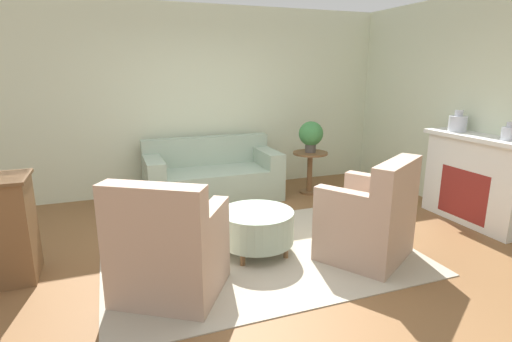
{
  "coord_description": "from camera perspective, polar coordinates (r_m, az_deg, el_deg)",
  "views": [
    {
      "loc": [
        -1.38,
        -3.54,
        1.86
      ],
      "look_at": [
        0.15,
        0.55,
        0.75
      ],
      "focal_mm": 28.0,
      "sensor_mm": 36.0,
      "label": 1
    }
  ],
  "objects": [
    {
      "name": "wall_right",
      "position": [
        5.67,
        30.98,
        7.61
      ],
      "size": [
        0.12,
        9.95,
        2.8
      ],
      "color": "beige",
      "rests_on": "ground_plane"
    },
    {
      "name": "ground_plane",
      "position": [
        4.23,
        0.72,
        -11.83
      ],
      "size": [
        16.0,
        16.0,
        0.0
      ],
      "primitive_type": "plane",
      "color": "brown"
    },
    {
      "name": "fireplace",
      "position": [
        5.57,
        28.86,
        -0.86
      ],
      "size": [
        0.44,
        1.38,
        1.1
      ],
      "color": "white",
      "rests_on": "ground_plane"
    },
    {
      "name": "ottoman_table",
      "position": [
        4.15,
        0.08,
        -7.92
      ],
      "size": [
        0.77,
        0.77,
        0.45
      ],
      "color": "#9EB29E",
      "rests_on": "rug"
    },
    {
      "name": "rug",
      "position": [
        4.23,
        0.72,
        -11.77
      ],
      "size": [
        3.13,
        2.13,
        0.01
      ],
      "color": "#B2A893",
      "rests_on": "ground_plane"
    },
    {
      "name": "side_table",
      "position": [
        6.16,
        7.7,
        0.82
      ],
      "size": [
        0.53,
        0.53,
        0.64
      ],
      "color": "brown",
      "rests_on": "ground_plane"
    },
    {
      "name": "vase_mantel_far",
      "position": [
        5.24,
        32.41,
        4.6
      ],
      "size": [
        0.15,
        0.15,
        0.2
      ],
      "color": "silver",
      "rests_on": "fireplace"
    },
    {
      "name": "couch",
      "position": [
        5.91,
        -6.28,
        -0.85
      ],
      "size": [
        1.92,
        0.92,
        0.88
      ],
      "color": "#9EB29E",
      "rests_on": "ground_plane"
    },
    {
      "name": "wall_back",
      "position": [
        6.31,
        -7.94,
        9.97
      ],
      "size": [
        9.09,
        0.12,
        2.8
      ],
      "color": "beige",
      "rests_on": "ground_plane"
    },
    {
      "name": "vase_mantel_near",
      "position": [
        5.68,
        26.87,
        6.14
      ],
      "size": [
        0.22,
        0.22,
        0.27
      ],
      "color": "silver",
      "rests_on": "fireplace"
    },
    {
      "name": "armchair_left",
      "position": [
        3.44,
        -12.51,
        -11.23
      ],
      "size": [
        1.1,
        1.07,
        1.03
      ],
      "color": "tan",
      "rests_on": "rug"
    },
    {
      "name": "armchair_right",
      "position": [
        4.17,
        16.11,
        -6.85
      ],
      "size": [
        1.1,
        1.07,
        1.03
      ],
      "color": "tan",
      "rests_on": "rug"
    },
    {
      "name": "potted_plant_on_side_table",
      "position": [
        6.07,
        7.85,
        5.19
      ],
      "size": [
        0.37,
        0.37,
        0.47
      ],
      "color": "#4C4742",
      "rests_on": "side_table"
    }
  ]
}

